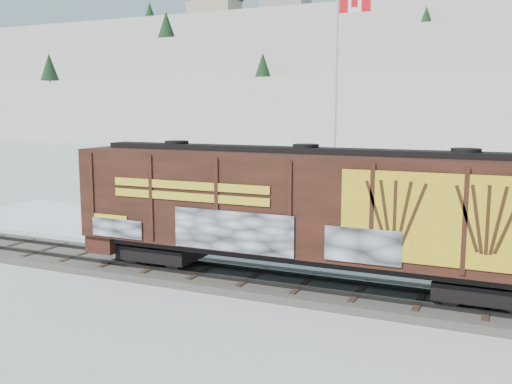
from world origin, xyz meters
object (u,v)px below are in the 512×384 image
at_px(car_white, 390,234).
at_px(car_dark, 326,225).
at_px(flagpole, 337,136).
at_px(car_silver, 235,216).
at_px(hopper_railcar, 305,207).

relative_size(car_white, car_dark, 0.91).
relative_size(flagpole, car_silver, 3.11).
distance_m(car_silver, car_dark, 5.06).
height_order(hopper_railcar, car_silver, hopper_railcar).
height_order(car_silver, car_white, car_silver).
xyz_separation_m(car_silver, car_dark, (5.06, -0.03, -0.05)).
bearing_deg(car_white, car_dark, 57.23).
bearing_deg(car_white, flagpole, 19.36).
relative_size(flagpole, car_white, 3.11).
bearing_deg(flagpole, car_dark, -79.19).
distance_m(flagpole, car_white, 8.32).
height_order(hopper_railcar, flagpole, flagpole).
relative_size(car_silver, car_white, 1.00).
height_order(flagpole, car_dark, flagpole).
bearing_deg(car_silver, hopper_railcar, -156.13).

